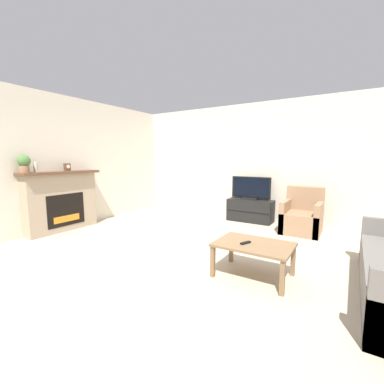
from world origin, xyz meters
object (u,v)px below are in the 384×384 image
(tv, at_px, (251,189))
(remote, at_px, (246,243))
(mantel_clock, at_px, (67,167))
(armchair, at_px, (302,218))
(mantel_vase_left, at_px, (36,167))
(coffee_table, at_px, (254,248))
(fireplace, at_px, (62,201))
(tv_stand, at_px, (250,210))
(potted_plant, at_px, (24,163))

(tv, distance_m, remote, 2.89)
(remote, bearing_deg, mantel_clock, -158.84)
(mantel_clock, distance_m, armchair, 4.76)
(mantel_vase_left, xyz_separation_m, armchair, (4.07, 2.87, -0.99))
(armchair, relative_size, remote, 5.72)
(mantel_clock, xyz_separation_m, tv, (2.91, 2.58, -0.52))
(armchair, height_order, coffee_table, armchair)
(fireplace, height_order, remote, fireplace)
(fireplace, bearing_deg, tv, 42.99)
(tv, bearing_deg, coffee_table, -69.77)
(mantel_vase_left, height_order, armchair, mantel_vase_left)
(mantel_clock, height_order, coffee_table, mantel_clock)
(mantel_clock, distance_m, remote, 3.91)
(mantel_clock, height_order, tv_stand, mantel_clock)
(tv, bearing_deg, potted_plant, -130.83)
(tv_stand, xyz_separation_m, armchair, (1.16, -0.31, 0.03))
(mantel_clock, distance_m, tv, 3.93)
(armchair, xyz_separation_m, coffee_table, (-0.17, -2.35, 0.08))
(armchair, bearing_deg, mantel_vase_left, -144.79)
(tv, xyz_separation_m, remote, (0.90, -2.72, -0.32))
(armchair, bearing_deg, fireplace, -149.37)
(tv, bearing_deg, mantel_vase_left, -132.46)
(mantel_clock, relative_size, tv, 0.17)
(potted_plant, distance_m, armchair, 5.21)
(mantel_clock, relative_size, armchair, 0.17)
(tv_stand, relative_size, tv, 1.12)
(fireplace, distance_m, mantel_clock, 0.68)
(mantel_vase_left, distance_m, remote, 3.94)
(armchair, bearing_deg, mantel_clock, -150.85)
(tv_stand, relative_size, armchair, 1.15)
(armchair, bearing_deg, tv, 164.87)
(mantel_clock, relative_size, tv_stand, 0.15)
(tv_stand, distance_m, tv, 0.50)
(remote, bearing_deg, mantel_vase_left, -149.81)
(armchair, bearing_deg, potted_plant, -143.06)
(fireplace, relative_size, potted_plant, 4.82)
(coffee_table, bearing_deg, mantel_vase_left, -172.38)
(fireplace, xyz_separation_m, remote, (3.83, 0.01, -0.18))
(tv, height_order, coffee_table, tv)
(mantel_clock, bearing_deg, fireplace, -96.66)
(potted_plant, bearing_deg, tv, 49.17)
(armchair, bearing_deg, coffee_table, -94.23)
(potted_plant, bearing_deg, tv_stand, 49.19)
(tv, distance_m, coffee_table, 2.86)
(potted_plant, xyz_separation_m, coffee_table, (3.90, 0.71, -1.00))
(mantel_clock, xyz_separation_m, coffee_table, (3.90, -0.08, -0.90))
(remote, bearing_deg, coffee_table, 60.40)
(tv, bearing_deg, tv_stand, 90.00)
(potted_plant, relative_size, remote, 2.03)
(mantel_vase_left, xyz_separation_m, remote, (3.81, 0.46, -0.85))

